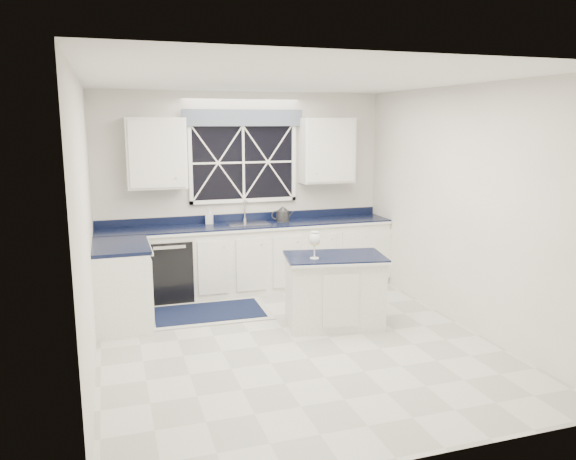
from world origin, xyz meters
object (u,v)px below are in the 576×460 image
object	(u,v)px
dishwasher	(168,268)
kettle	(283,214)
wine_glass	(315,240)
soap_bottle	(209,216)
island	(334,290)
faucet	(245,210)

from	to	relation	value
dishwasher	kettle	xyz separation A→B (m)	(1.59, 0.04, 0.63)
wine_glass	soap_bottle	world-z (taller)	soap_bottle
island	wine_glass	xyz separation A→B (m)	(-0.27, -0.07, 0.62)
dishwasher	kettle	distance (m)	1.71
soap_bottle	faucet	bearing A→B (deg)	4.28
kettle	wine_glass	bearing A→B (deg)	-74.08
faucet	wine_glass	distance (m)	1.89
dishwasher	faucet	distance (m)	1.31
wine_glass	kettle	bearing A→B (deg)	84.32
dishwasher	wine_glass	xyz separation A→B (m)	(1.42, -1.67, 0.62)
faucet	kettle	distance (m)	0.52
wine_glass	soap_bottle	size ratio (longest dim) A/B	1.39
soap_bottle	wine_glass	bearing A→B (deg)	-65.55
dishwasher	wine_glass	size ratio (longest dim) A/B	2.72
island	soap_bottle	bearing A→B (deg)	132.24
island	wine_glass	world-z (taller)	wine_glass
faucet	island	bearing A→B (deg)	-71.64
dishwasher	faucet	size ratio (longest dim) A/B	2.72
island	wine_glass	distance (m)	0.68
kettle	wine_glass	distance (m)	1.71
faucet	island	xyz separation A→B (m)	(0.60, -1.79, -0.69)
dishwasher	kettle	size ratio (longest dim) A/B	2.83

